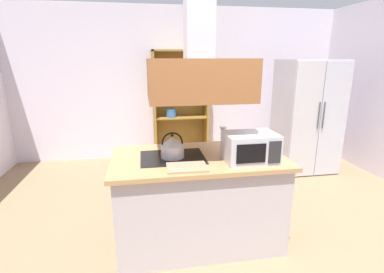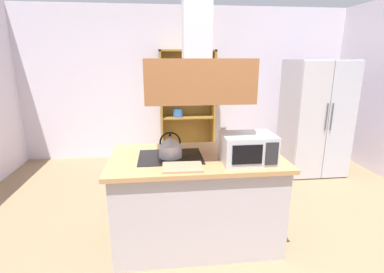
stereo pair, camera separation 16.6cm
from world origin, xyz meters
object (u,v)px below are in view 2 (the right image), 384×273
(refrigerator, at_px, (315,118))
(wine_glass_on_counter, at_px, (223,132))
(dish_cabinet, at_px, (187,112))
(microwave, at_px, (248,148))
(cutting_board, at_px, (183,167))
(kettle, at_px, (170,147))

(refrigerator, height_order, wine_glass_on_counter, refrigerator)
(dish_cabinet, height_order, microwave, dish_cabinet)
(dish_cabinet, relative_size, microwave, 4.24)
(cutting_board, distance_m, wine_glass_on_counter, 0.78)
(dish_cabinet, distance_m, kettle, 2.61)
(kettle, xyz_separation_m, cutting_board, (0.09, -0.30, -0.09))
(refrigerator, xyz_separation_m, wine_glass_on_counter, (-1.79, -1.35, 0.16))
(refrigerator, bearing_deg, dish_cabinet, 154.65)
(refrigerator, xyz_separation_m, microwave, (-1.68, -1.87, 0.13))
(refrigerator, bearing_deg, cutting_board, -139.25)
(refrigerator, relative_size, wine_glass_on_counter, 8.70)
(cutting_board, bearing_deg, wine_glass_on_counter, 51.28)
(refrigerator, xyz_separation_m, cutting_board, (-2.27, -1.95, 0.01))
(cutting_board, xyz_separation_m, microwave, (0.59, 0.09, 0.12))
(cutting_board, bearing_deg, kettle, 106.71)
(refrigerator, height_order, microwave, refrigerator)
(refrigerator, relative_size, kettle, 7.38)
(microwave, bearing_deg, cutting_board, -171.70)
(kettle, bearing_deg, cutting_board, -73.29)
(wine_glass_on_counter, bearing_deg, cutting_board, -128.72)
(microwave, bearing_deg, wine_glass_on_counter, 102.21)
(kettle, bearing_deg, dish_cabinet, 81.06)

